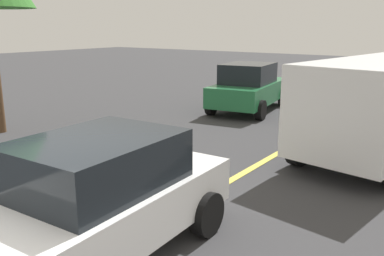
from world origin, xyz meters
The scene contains 4 objects.
lane_marking_centre centered at (3.00, 0.00, 0.01)m, with size 28.00×0.16×0.01m, color #E0D14C.
white_van centered at (7.16, -1.93, 1.27)m, with size 5.43×2.85×2.20m.
car_white_mid_road centered at (0.50, -0.02, 0.80)m, with size 4.24×2.09×1.59m.
car_green_approaching centered at (10.19, 3.01, 0.83)m, with size 4.19×2.43×1.66m.
Camera 1 is at (-2.57, -3.78, 2.90)m, focal length 38.61 mm.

